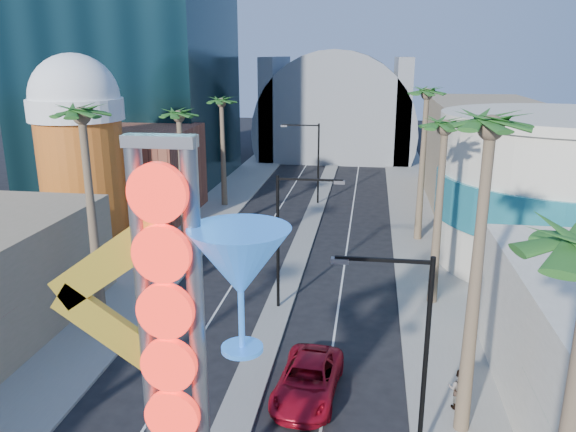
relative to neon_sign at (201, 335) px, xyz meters
name	(u,v)px	position (x,y,z in m)	size (l,w,h in m)	color
sidewalk_west	(199,226)	(-10.32, 32.04, -7.23)	(5.00, 100.00, 0.15)	gray
sidewalk_east	(423,236)	(8.68, 32.04, -7.23)	(5.00, 100.00, 0.15)	gray
median	(311,220)	(-0.82, 35.04, -7.23)	(1.60, 84.00, 0.15)	gray
brick_filler_west	(138,172)	(-16.82, 35.04, -3.31)	(10.00, 10.00, 8.00)	brown
filler_east	(482,152)	(15.18, 45.04, -2.31)	(10.00, 20.00, 10.00)	#907F5D
beer_mug	(80,143)	(-17.82, 27.04, 0.54)	(7.00, 7.00, 14.50)	#C6601A
turquoise_building	(560,192)	(17.18, 27.04, -2.06)	(16.60, 16.60, 10.60)	beige
canopy	(337,126)	(-0.82, 69.04, -3.00)	(22.00, 16.00, 22.00)	slate
neon_sign	(201,335)	(0.00, 0.00, 0.00)	(6.53, 2.60, 12.55)	gray
streetlight_0	(287,230)	(-0.27, 17.04, -2.43)	(3.79, 0.25, 8.00)	black
streetlight_1	(313,156)	(-1.36, 41.04, -2.43)	(3.79, 0.25, 8.00)	black
streetlight_2	(413,342)	(5.91, 5.04, -2.47)	(3.45, 0.25, 8.00)	black
palm_1	(83,130)	(-9.82, 13.04, 3.52)	(2.40, 2.40, 12.70)	brown
palm_2	(179,124)	(-9.82, 27.04, 2.17)	(2.40, 2.40, 11.20)	brown
palm_3	(222,108)	(-9.82, 39.04, 2.17)	(2.40, 2.40, 11.20)	brown
palm_5	(489,150)	(8.18, 7.04, 3.96)	(2.40, 2.40, 13.20)	brown
palm_6	(444,138)	(8.18, 19.04, 2.62)	(2.40, 2.40, 11.70)	brown
palm_7	(426,103)	(8.18, 31.04, 3.52)	(2.40, 2.40, 12.70)	brown
red_pickup	(308,380)	(1.90, 8.55, -6.54)	(2.54, 5.51, 1.53)	#A80C1F
pedestrian_b	(458,389)	(8.20, 8.38, -6.26)	(0.87, 0.68, 1.80)	gray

